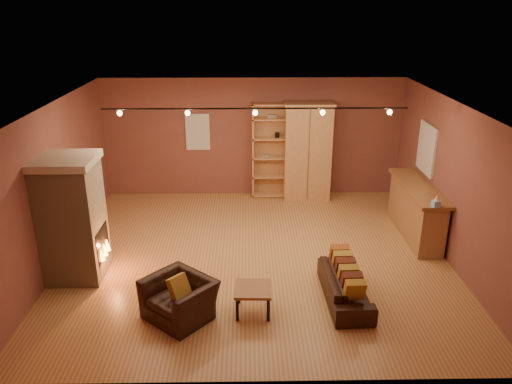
{
  "coord_description": "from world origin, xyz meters",
  "views": [
    {
      "loc": [
        -0.14,
        -8.19,
        4.44
      ],
      "look_at": [
        0.01,
        0.2,
        1.2
      ],
      "focal_mm": 35.0,
      "sensor_mm": 36.0,
      "label": 1
    }
  ],
  "objects_px": {
    "fireplace": "(73,218)",
    "bookcase": "(272,149)",
    "coffee_table": "(253,291)",
    "loveseat": "(346,280)",
    "armchair": "(179,292)",
    "armoire": "(307,151)",
    "bar_counter": "(416,210)"
  },
  "relations": [
    {
      "from": "fireplace",
      "to": "coffee_table",
      "type": "xyz_separation_m",
      "value": [
        2.97,
        -1.15,
        -0.71
      ]
    },
    {
      "from": "fireplace",
      "to": "bookcase",
      "type": "xyz_separation_m",
      "value": [
        3.48,
        3.73,
        0.09
      ]
    },
    {
      "from": "armoire",
      "to": "bar_counter",
      "type": "height_order",
      "value": "armoire"
    },
    {
      "from": "armoire",
      "to": "coffee_table",
      "type": "bearing_deg",
      "value": -105.71
    },
    {
      "from": "bookcase",
      "to": "coffee_table",
      "type": "distance_m",
      "value": 4.97
    },
    {
      "from": "armchair",
      "to": "coffee_table",
      "type": "relative_size",
      "value": 1.98
    },
    {
      "from": "fireplace",
      "to": "bar_counter",
      "type": "xyz_separation_m",
      "value": [
        6.24,
        1.45,
        -0.52
      ]
    },
    {
      "from": "fireplace",
      "to": "loveseat",
      "type": "bearing_deg",
      "value": -10.75
    },
    {
      "from": "fireplace",
      "to": "loveseat",
      "type": "height_order",
      "value": "fireplace"
    },
    {
      "from": "coffee_table",
      "to": "fireplace",
      "type": "bearing_deg",
      "value": 158.81
    },
    {
      "from": "loveseat",
      "to": "bar_counter",
      "type": "bearing_deg",
      "value": -40.32
    },
    {
      "from": "fireplace",
      "to": "bookcase",
      "type": "height_order",
      "value": "bookcase"
    },
    {
      "from": "armoire",
      "to": "coffee_table",
      "type": "distance_m",
      "value": 4.96
    },
    {
      "from": "armoire",
      "to": "bar_counter",
      "type": "relative_size",
      "value": 1.04
    },
    {
      "from": "armoire",
      "to": "armchair",
      "type": "distance_m",
      "value": 5.44
    },
    {
      "from": "bookcase",
      "to": "armchair",
      "type": "height_order",
      "value": "bookcase"
    },
    {
      "from": "bar_counter",
      "to": "fireplace",
      "type": "bearing_deg",
      "value": -166.94
    },
    {
      "from": "fireplace",
      "to": "armoire",
      "type": "xyz_separation_m",
      "value": [
        4.3,
        3.56,
        0.09
      ]
    },
    {
      "from": "armchair",
      "to": "loveseat",
      "type": "bearing_deg",
      "value": 50.63
    },
    {
      "from": "armchair",
      "to": "coffee_table",
      "type": "xyz_separation_m",
      "value": [
        1.09,
        0.11,
        -0.06
      ]
    },
    {
      "from": "bookcase",
      "to": "loveseat",
      "type": "bearing_deg",
      "value": -78.23
    },
    {
      "from": "bookcase",
      "to": "fireplace",
      "type": "bearing_deg",
      "value": -132.97
    },
    {
      "from": "loveseat",
      "to": "coffee_table",
      "type": "bearing_deg",
      "value": 100.23
    },
    {
      "from": "bookcase",
      "to": "armoire",
      "type": "height_order",
      "value": "armoire"
    },
    {
      "from": "loveseat",
      "to": "armoire",
      "type": "bearing_deg",
      "value": -0.25
    },
    {
      "from": "bar_counter",
      "to": "loveseat",
      "type": "distance_m",
      "value": 2.93
    },
    {
      "from": "bar_counter",
      "to": "armchair",
      "type": "distance_m",
      "value": 5.13
    },
    {
      "from": "armchair",
      "to": "armoire",
      "type": "bearing_deg",
      "value": 104.6
    },
    {
      "from": "bookcase",
      "to": "loveseat",
      "type": "relative_size",
      "value": 1.42
    },
    {
      "from": "fireplace",
      "to": "bookcase",
      "type": "distance_m",
      "value": 5.1
    },
    {
      "from": "bookcase",
      "to": "loveseat",
      "type": "distance_m",
      "value": 4.74
    },
    {
      "from": "bookcase",
      "to": "armoire",
      "type": "xyz_separation_m",
      "value": [
        0.82,
        -0.17,
        0.01
      ]
    }
  ]
}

